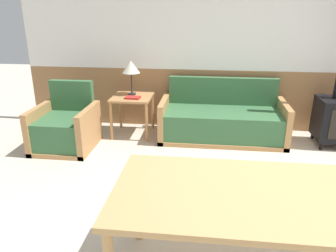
{
  "coord_description": "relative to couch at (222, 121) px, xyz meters",
  "views": [
    {
      "loc": [
        -0.73,
        -2.43,
        1.85
      ],
      "look_at": [
        -1.15,
        1.06,
        0.56
      ],
      "focal_mm": 35.0,
      "sensor_mm": 36.0,
      "label": 1
    }
  ],
  "objects": [
    {
      "name": "ground_plane",
      "position": [
        0.49,
        -2.15,
        -0.26
      ],
      "size": [
        16.0,
        16.0,
        0.0
      ],
      "primitive_type": "plane",
      "color": "beige"
    },
    {
      "name": "book_stack",
      "position": [
        -1.3,
        -0.1,
        0.35
      ],
      "size": [
        0.23,
        0.16,
        0.02
      ],
      "color": "#B22823",
      "rests_on": "side_table"
    },
    {
      "name": "table_lamp",
      "position": [
        -1.36,
        0.11,
        0.74
      ],
      "size": [
        0.26,
        0.26,
        0.51
      ],
      "color": "#262628",
      "rests_on": "side_table"
    },
    {
      "name": "wall_back",
      "position": [
        0.49,
        0.48,
        1.09
      ],
      "size": [
        7.2,
        0.06,
        2.7
      ],
      "color": "#996B42",
      "rests_on": "ground_plane"
    },
    {
      "name": "dining_table",
      "position": [
        0.24,
        -2.74,
        0.42
      ],
      "size": [
        2.11,
        0.92,
        0.75
      ],
      "color": "tan",
      "rests_on": "ground_plane"
    },
    {
      "name": "armchair",
      "position": [
        -2.14,
        -0.59,
        0.01
      ],
      "size": [
        0.77,
        0.79,
        0.87
      ],
      "rotation": [
        0.0,
        0.0,
        0.13
      ],
      "color": "#B27F4C",
      "rests_on": "ground_plane"
    },
    {
      "name": "side_table",
      "position": [
        -1.33,
        0.01,
        0.24
      ],
      "size": [
        0.58,
        0.58,
        0.59
      ],
      "color": "#B27F4C",
      "rests_on": "ground_plane"
    },
    {
      "name": "couch",
      "position": [
        0.0,
        0.0,
        0.0
      ],
      "size": [
        1.79,
        0.81,
        0.84
      ],
      "color": "#B27F4C",
      "rests_on": "ground_plane"
    }
  ]
}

